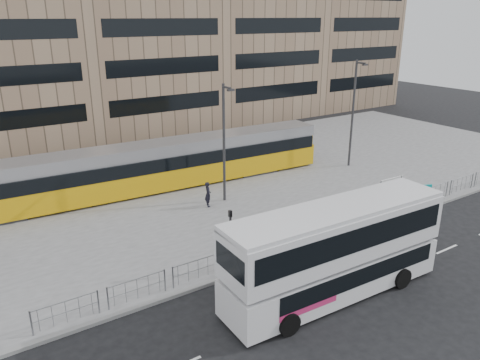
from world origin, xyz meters
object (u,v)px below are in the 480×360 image
station_sign (390,189)px  lamp_post_east (353,110)px  traffic_light_west (231,232)px  lamp_post_west (224,139)px  double_decker_bus (336,249)px  ad_panel (426,193)px  tram (140,169)px  pedestrian (208,194)px

station_sign → lamp_post_east: (5.27, 8.33, 3.01)m
traffic_light_west → lamp_post_west: size_ratio=0.40×
double_decker_bus → ad_panel: (12.29, 4.11, -1.35)m
ad_panel → lamp_post_east: (2.10, 8.73, 3.82)m
tram → double_decker_bus: bearing=-79.2°
station_sign → lamp_post_west: lamp_post_west is taller
traffic_light_west → ad_panel: bearing=1.7°
pedestrian → lamp_post_east: size_ratio=0.20×
lamp_post_east → traffic_light_west: bearing=-153.3°
tram → ad_panel: tram is taller
station_sign → lamp_post_east: size_ratio=0.27×
station_sign → lamp_post_east: 10.31m
ad_panel → lamp_post_west: bearing=162.7°
double_decker_bus → lamp_post_west: size_ratio=1.38×
station_sign → double_decker_bus: bearing=-151.6°
station_sign → traffic_light_west: traffic_light_west is taller
tram → traffic_light_west: bearing=-89.2°
lamp_post_west → station_sign: bearing=-45.7°
double_decker_bus → lamp_post_west: lamp_post_west is taller
double_decker_bus → ad_panel: size_ratio=7.75×
double_decker_bus → station_sign: double_decker_bus is taller
double_decker_bus → lamp_post_east: bearing=43.9°
double_decker_bus → station_sign: bearing=28.5°
station_sign → pedestrian: size_ratio=1.40×
station_sign → ad_panel: (3.18, -0.40, -0.80)m
lamp_post_east → ad_panel: bearing=-103.5°
tram → lamp_post_west: lamp_post_west is taller
double_decker_bus → lamp_post_east: 19.43m
traffic_light_west → lamp_post_west: bearing=61.9°
double_decker_bus → pedestrian: double_decker_bus is taller
lamp_post_west → tram: bearing=130.4°
pedestrian → traffic_light_west: bearing=174.2°
station_sign → lamp_post_west: (-7.32, 7.49, 2.64)m
double_decker_bus → lamp_post_west: 12.31m
tram → traffic_light_west: size_ratio=9.22×
double_decker_bus → ad_panel: double_decker_bus is taller
ad_panel → lamp_post_east: lamp_post_east is taller
tram → station_sign: 16.61m
tram → station_sign: (11.31, -12.17, -0.08)m
pedestrian → lamp_post_west: lamp_post_west is taller
tram → ad_panel: (14.48, -12.57, -0.88)m
ad_panel → traffic_light_west: bearing=-160.7°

